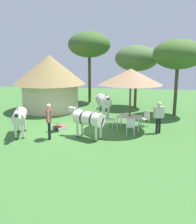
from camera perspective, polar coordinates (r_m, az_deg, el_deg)
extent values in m
plane|color=#3D6F31|center=(14.17, -3.82, -4.00)|extent=(36.00, 36.00, 0.00)
cylinder|color=beige|center=(19.28, -10.53, 3.26)|extent=(4.04, 4.04, 1.96)
cone|color=olive|center=(19.06, -10.78, 9.28)|extent=(5.22, 5.22, 2.09)
cylinder|color=#4D3D2A|center=(14.12, 7.11, 1.08)|extent=(0.10, 0.10, 2.49)
cone|color=#9A7A57|center=(13.88, 7.30, 7.84)|extent=(3.40, 3.40, 0.84)
cube|color=silver|center=(14.23, 7.06, -1.00)|extent=(1.47, 1.17, 0.04)
cylinder|color=silver|center=(14.83, 5.19, -1.87)|extent=(0.06, 0.06, 0.70)
cylinder|color=silver|center=(14.55, 9.65, -2.29)|extent=(0.06, 0.06, 0.70)
cylinder|color=silver|center=(14.13, 4.30, -2.59)|extent=(0.06, 0.06, 0.70)
cylinder|color=silver|center=(13.83, 8.98, -3.04)|extent=(0.06, 0.06, 0.70)
cube|color=white|center=(13.23, 7.24, -3.25)|extent=(0.46, 0.45, 0.04)
cube|color=white|center=(12.99, 7.30, -2.53)|extent=(0.44, 0.07, 0.45)
cylinder|color=white|center=(13.46, 6.36, -3.95)|extent=(0.04, 0.04, 0.45)
cylinder|color=white|center=(13.48, 7.98, -3.98)|extent=(0.04, 0.04, 0.45)
cylinder|color=white|center=(13.12, 6.41, -4.40)|extent=(0.04, 0.04, 0.45)
cylinder|color=white|center=(13.14, 8.08, -4.42)|extent=(0.04, 0.04, 0.45)
cube|color=white|center=(15.00, 10.27, -1.46)|extent=(0.60, 0.61, 0.04)
cube|color=white|center=(15.08, 10.84, -0.53)|extent=(0.32, 0.36, 0.45)
cylinder|color=white|center=(14.80, 10.23, -2.55)|extent=(0.04, 0.04, 0.45)
cylinder|color=white|center=(15.07, 9.25, -2.23)|extent=(0.04, 0.04, 0.45)
cylinder|color=white|center=(15.04, 11.24, -2.34)|extent=(0.04, 0.04, 0.45)
cylinder|color=white|center=(15.31, 10.26, -2.04)|extent=(0.04, 0.04, 0.45)
cube|color=white|center=(14.60, 2.85, -1.66)|extent=(0.51, 0.53, 0.04)
cube|color=white|center=(14.61, 2.15, -0.74)|extent=(0.14, 0.44, 0.45)
cylinder|color=white|center=(14.78, 3.74, -2.40)|extent=(0.04, 0.04, 0.45)
cylinder|color=white|center=(14.43, 3.27, -2.76)|extent=(0.04, 0.04, 0.45)
cylinder|color=white|center=(14.89, 2.42, -2.27)|extent=(0.04, 0.04, 0.45)
cylinder|color=white|center=(14.54, 1.92, -2.63)|extent=(0.04, 0.04, 0.45)
cylinder|color=black|center=(13.85, 13.55, -2.93)|extent=(0.12, 0.12, 0.84)
cylinder|color=black|center=(13.81, 12.97, -2.95)|extent=(0.12, 0.12, 0.84)
cube|color=silver|center=(13.66, 13.41, -0.05)|extent=(0.49, 0.31, 0.59)
cylinder|color=beige|center=(13.74, 14.42, 0.04)|extent=(0.09, 0.09, 0.56)
cylinder|color=beige|center=(13.57, 12.40, -0.01)|extent=(0.09, 0.09, 0.56)
sphere|color=beige|center=(13.58, 13.50, 1.71)|extent=(0.23, 0.23, 0.23)
cylinder|color=black|center=(12.81, -10.76, -3.95)|extent=(0.13, 0.13, 0.88)
cylinder|color=black|center=(12.66, -10.79, -4.15)|extent=(0.13, 0.13, 0.88)
cube|color=#B23D3F|center=(12.54, -10.92, -0.74)|extent=(0.34, 0.52, 0.63)
cylinder|color=beige|center=(12.80, -10.87, -0.39)|extent=(0.09, 0.09, 0.59)
cylinder|color=beige|center=(12.28, -10.97, -0.95)|extent=(0.09, 0.09, 0.59)
sphere|color=beige|center=(12.45, -11.00, 1.29)|extent=(0.24, 0.24, 0.24)
cube|color=#BF4247|center=(14.22, -8.31, -3.13)|extent=(0.74, 0.75, 0.03)
cube|color=silver|center=(14.00, -9.22, -2.47)|extent=(0.74, 0.74, 0.32)
cube|color=silver|center=(14.41, -9.12, -3.40)|extent=(0.38, 0.52, 0.22)
cube|color=silver|center=(14.02, -7.81, -3.81)|extent=(0.38, 0.52, 0.22)
cylinder|color=silver|center=(12.51, -2.09, -1.46)|extent=(1.66, 1.31, 0.69)
cylinder|color=black|center=(12.33, -0.96, -1.66)|extent=(0.40, 0.66, 0.70)
cylinder|color=black|center=(12.67, -3.07, -1.29)|extent=(0.40, 0.66, 0.70)
cylinder|color=silver|center=(12.93, -4.77, -0.21)|extent=(0.63, 0.53, 0.51)
cube|color=silver|center=(13.08, -5.72, 0.63)|extent=(0.44, 0.34, 0.20)
cube|color=black|center=(13.20, -6.30, 0.59)|extent=(0.16, 0.16, 0.12)
cube|color=black|center=(12.89, -4.78, 0.65)|extent=(0.34, 0.21, 0.28)
cylinder|color=silver|center=(12.88, -4.62, -3.99)|extent=(0.11, 0.11, 0.75)
cylinder|color=black|center=(12.99, -4.59, -5.44)|extent=(0.13, 0.13, 0.06)
cylinder|color=silver|center=(13.16, -3.56, -3.61)|extent=(0.11, 0.11, 0.75)
cylinder|color=black|center=(13.26, -3.54, -5.04)|extent=(0.13, 0.13, 0.06)
cylinder|color=silver|center=(12.20, -0.44, -4.90)|extent=(0.11, 0.11, 0.75)
cylinder|color=black|center=(12.31, -0.44, -6.42)|extent=(0.13, 0.13, 0.06)
cylinder|color=silver|center=(12.50, 0.57, -4.47)|extent=(0.11, 0.11, 0.75)
cylinder|color=black|center=(12.60, 0.57, -5.97)|extent=(0.13, 0.13, 0.06)
cylinder|color=black|center=(12.07, 0.97, -2.47)|extent=(0.23, 0.15, 0.53)
cylinder|color=silver|center=(17.15, 1.21, 2.54)|extent=(1.25, 1.81, 0.72)
cylinder|color=black|center=(17.47, 0.96, 2.73)|extent=(0.72, 0.33, 0.73)
cylinder|color=black|center=(16.86, 1.45, 2.37)|extent=(0.72, 0.33, 0.73)
cylinder|color=silver|center=(16.32, 1.90, 2.67)|extent=(0.50, 0.63, 0.52)
cube|color=silver|center=(16.03, 2.15, 3.06)|extent=(0.31, 0.44, 0.20)
cube|color=black|center=(15.86, 2.31, 2.85)|extent=(0.15, 0.15, 0.12)
cube|color=black|center=(16.29, 1.90, 3.36)|extent=(0.16, 0.36, 0.28)
cylinder|color=silver|center=(16.72, 2.37, -0.03)|extent=(0.11, 0.11, 0.78)
cylinder|color=black|center=(16.81, 2.35, -1.22)|extent=(0.13, 0.13, 0.06)
cylinder|color=silver|center=(16.63, 1.05, -0.09)|extent=(0.11, 0.11, 0.78)
cylinder|color=black|center=(16.71, 1.04, -1.29)|extent=(0.13, 0.13, 0.06)
cylinder|color=silver|center=(17.92, 1.34, 0.84)|extent=(0.11, 0.11, 0.78)
cylinder|color=black|center=(18.00, 1.34, -0.28)|extent=(0.13, 0.13, 0.06)
cylinder|color=silver|center=(17.83, 0.11, 0.78)|extent=(0.11, 0.11, 0.78)
cylinder|color=black|center=(17.91, 0.11, -0.34)|extent=(0.13, 0.13, 0.06)
cylinder|color=black|center=(18.01, 0.55, 2.71)|extent=(0.13, 0.24, 0.53)
cylinder|color=silver|center=(13.63, -17.06, -0.84)|extent=(1.15, 1.77, 0.64)
cylinder|color=black|center=(13.95, -16.94, -0.53)|extent=(0.64, 0.29, 0.65)
cylinder|color=black|center=(13.34, -17.18, -1.13)|extent=(0.64, 0.29, 0.65)
cylinder|color=silver|center=(12.79, -17.45, -0.90)|extent=(0.45, 0.60, 0.49)
cube|color=silver|center=(12.48, -17.63, -0.48)|extent=(0.30, 0.44, 0.20)
cube|color=black|center=(12.31, -17.71, -0.80)|extent=(0.15, 0.15, 0.12)
cube|color=black|center=(12.74, -17.51, -0.03)|extent=(0.16, 0.36, 0.28)
cylinder|color=silver|center=(13.16, -16.38, -4.07)|extent=(0.11, 0.11, 0.77)
cylinder|color=black|center=(13.26, -16.28, -5.53)|extent=(0.13, 0.13, 0.06)
cylinder|color=silver|center=(13.20, -17.90, -4.13)|extent=(0.11, 0.11, 0.77)
cylinder|color=black|center=(13.30, -17.80, -5.58)|extent=(0.13, 0.13, 0.06)
cylinder|color=silver|center=(14.37, -15.98, -2.66)|extent=(0.11, 0.11, 0.77)
cylinder|color=black|center=(14.46, -15.89, -4.01)|extent=(0.13, 0.13, 0.06)
cylinder|color=silver|center=(14.40, -17.37, -2.71)|extent=(0.11, 0.11, 0.77)
cylinder|color=black|center=(14.49, -17.28, -4.06)|extent=(0.13, 0.13, 0.06)
cylinder|color=black|center=(14.50, -16.72, -0.44)|extent=(0.12, 0.24, 0.53)
cylinder|color=brown|center=(20.18, 8.36, 5.09)|extent=(0.21, 0.21, 2.90)
ellipsoid|color=#486633|center=(20.02, 8.58, 11.76)|extent=(3.26, 3.26, 1.95)
cylinder|color=#44402D|center=(18.01, 16.91, 4.24)|extent=(0.22, 0.22, 3.19)
ellipsoid|color=#3D6126|center=(17.84, 17.43, 12.18)|extent=(3.28, 3.28, 1.97)
cylinder|color=#504120|center=(22.04, -1.89, 7.16)|extent=(0.25, 0.25, 3.91)
ellipsoid|color=#385D25|center=(21.95, -1.95, 14.78)|extent=(3.53, 3.53, 2.12)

